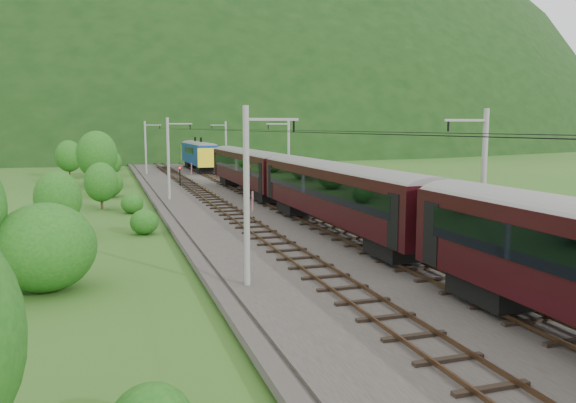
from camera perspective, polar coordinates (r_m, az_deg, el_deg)
name	(u,v)px	position (r m, az deg, el deg)	size (l,w,h in m)	color
ground	(372,280)	(27.80, 8.48, -7.88)	(600.00, 600.00, 0.00)	#2C571B
railbed	(303,238)	(36.73, 1.51, -3.76)	(14.00, 220.00, 0.30)	#38332D
track_left	(267,237)	(35.97, -2.10, -3.65)	(2.40, 220.00, 0.27)	brown
track_right	(337,233)	(37.55, 4.97, -3.20)	(2.40, 220.00, 0.27)	brown
catenary_left	(169,157)	(56.33, -11.99, 4.48)	(2.54, 192.28, 8.00)	gray
catenary_right	(288,155)	(58.89, -0.02, 4.77)	(2.54, 192.28, 8.00)	gray
overhead_wires	(303,131)	(36.02, 1.55, 7.14)	(4.83, 198.00, 0.03)	black
mountain_main	(131,143)	(284.29, -15.67, 5.79)	(504.00, 360.00, 244.00)	black
train	(444,209)	(26.29, 15.56, -0.70)	(3.15, 151.65, 5.49)	black
hazard_post_near	(253,201)	(47.56, -3.60, 0.02)	(0.18, 0.18, 1.67)	red
hazard_post_far	(192,169)	(85.98, -9.77, 3.30)	(0.18, 0.18, 1.70)	red
signal	(180,175)	(69.53, -10.92, 2.70)	(0.25, 0.25, 2.28)	black
vegetation_left	(75,196)	(39.93, -20.83, 0.50)	(13.00, 145.10, 6.96)	#1A5215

